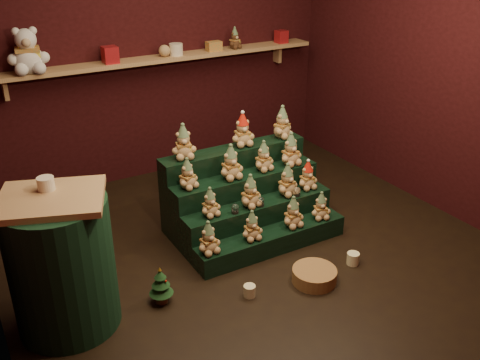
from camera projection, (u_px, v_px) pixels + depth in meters
ground at (254, 253)px, 4.56m from camera, size 4.00×4.00×0.00m
back_wall at (152, 46)px, 5.56m from camera, size 4.00×0.10×2.80m
right_wall at (446, 62)px, 4.89m from camera, size 0.10×4.00×2.80m
back_shelf at (160, 59)px, 5.47m from camera, size 3.60×0.26×0.24m
riser_tier_front at (272, 241)px, 4.57m from camera, size 1.40×0.22×0.18m
riser_tier_midfront at (258, 221)px, 4.70m from camera, size 1.40×0.22×0.36m
riser_tier_midback at (246, 202)px, 4.83m from camera, size 1.40×0.22×0.54m
riser_tier_back at (234, 184)px, 4.97m from camera, size 1.40×0.22×0.72m
teddy_0 at (208, 238)px, 4.19m from camera, size 0.21×0.20×0.27m
teddy_1 at (252, 225)px, 4.37m from camera, size 0.19×0.17×0.25m
teddy_2 at (293, 212)px, 4.56m from camera, size 0.20×0.19×0.27m
teddy_3 at (321, 206)px, 4.69m from camera, size 0.21×0.20×0.25m
teddy_4 at (210, 202)px, 4.36m from camera, size 0.20×0.18×0.25m
teddy_5 at (250, 191)px, 4.51m from camera, size 0.25×0.23×0.28m
teddy_6 at (287, 180)px, 4.70m from camera, size 0.24×0.22×0.29m
teddy_7 at (307, 175)px, 4.82m from camera, size 0.19×0.17×0.26m
teddy_8 at (187, 174)px, 4.42m from camera, size 0.23×0.22×0.26m
teddy_9 at (231, 162)px, 4.58m from camera, size 0.22×0.20×0.30m
teddy_10 at (263, 156)px, 4.75m from camera, size 0.22×0.20×0.27m
teddy_11 at (291, 149)px, 4.85m from camera, size 0.23×0.21×0.30m
teddy_12 at (183, 142)px, 4.53m from camera, size 0.25×0.24×0.30m
teddy_13 at (243, 130)px, 4.80m from camera, size 0.24×0.22×0.30m
teddy_14 at (282, 122)px, 4.99m from camera, size 0.27×0.26×0.30m
snow_globe_a at (235, 209)px, 4.44m from camera, size 0.06×0.06×0.08m
snow_globe_b at (260, 201)px, 4.55m from camera, size 0.06×0.06×0.09m
snow_globe_c at (297, 191)px, 4.72m from camera, size 0.06×0.06×0.09m
side_table at (62, 263)px, 3.56m from camera, size 0.80×0.73×1.00m
table_ornament at (46, 184)px, 3.40m from camera, size 0.11×0.11×0.09m
mini_christmas_tree at (161, 285)px, 3.90m from camera, size 0.18×0.18×0.31m
mug_left at (250, 291)px, 4.01m from camera, size 0.09×0.09×0.09m
mug_right at (353, 259)px, 4.39m from camera, size 0.10×0.10×0.10m
wicker_basket at (314, 275)px, 4.17m from camera, size 0.37×0.37×0.11m
white_bear at (26, 44)px, 4.75m from camera, size 0.41×0.38×0.51m
brown_bear at (235, 38)px, 5.78m from camera, size 0.19×0.18×0.22m
gift_tin_red_a at (110, 55)px, 5.17m from camera, size 0.14×0.14×0.16m
gift_tin_cream at (176, 49)px, 5.49m from camera, size 0.14×0.14×0.12m
gift_tin_red_b at (281, 37)px, 6.08m from camera, size 0.12×0.12×0.14m
shelf_plush_ball at (164, 51)px, 5.44m from camera, size 0.12×0.12×0.12m
scarf_gift_box at (214, 46)px, 5.70m from camera, size 0.16×0.10×0.10m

